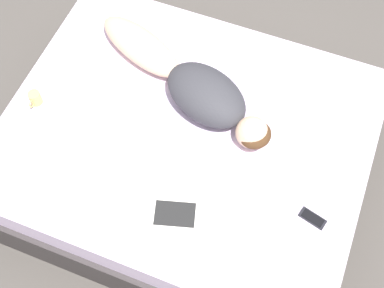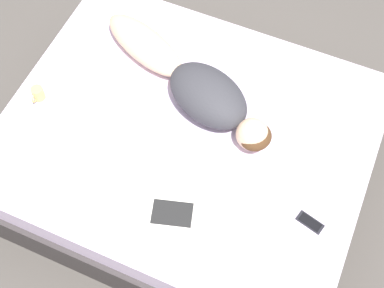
% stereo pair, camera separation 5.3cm
% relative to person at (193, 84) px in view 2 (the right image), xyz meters
% --- Properties ---
extents(ground_plane, '(12.00, 12.00, 0.00)m').
position_rel_person_xyz_m(ground_plane, '(0.25, 0.07, -0.69)').
color(ground_plane, '#4C4742').
extents(bed, '(1.78, 2.17, 0.60)m').
position_rel_person_xyz_m(bed, '(0.25, 0.07, -0.40)').
color(bed, '#383333').
rests_on(bed, ground_plane).
extents(person, '(0.70, 1.31, 0.22)m').
position_rel_person_xyz_m(person, '(0.00, 0.00, 0.00)').
color(person, '#DBB28E').
rests_on(person, bed).
extents(open_magazine, '(0.51, 0.42, 0.01)m').
position_rel_person_xyz_m(open_magazine, '(0.66, 0.18, -0.09)').
color(open_magazine, silver).
rests_on(open_magazine, bed).
extents(coffee_mug, '(0.11, 0.07, 0.09)m').
position_rel_person_xyz_m(coffee_mug, '(0.40, -0.84, -0.05)').
color(coffee_mug, tan).
rests_on(coffee_mug, bed).
extents(cell_phone, '(0.10, 0.16, 0.01)m').
position_rel_person_xyz_m(cell_phone, '(0.51, 0.90, -0.09)').
color(cell_phone, black).
rests_on(cell_phone, bed).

